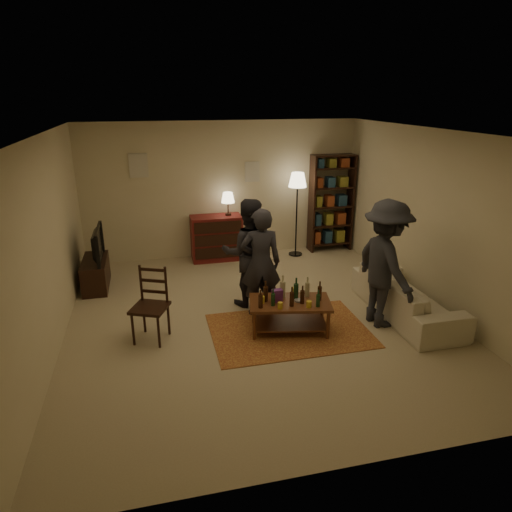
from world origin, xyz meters
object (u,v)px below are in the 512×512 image
object	(u,v)px
sofa	(407,296)
person_by_sofa	(385,264)
dining_chair	(151,301)
person_right	(248,253)
dresser	(217,237)
tv_stand	(95,266)
bookshelf	(331,202)
floor_lamp	(297,186)
person_left	(261,263)
coffee_table	(289,305)

from	to	relation	value
sofa	person_by_sofa	distance (m)	0.81
dining_chair	person_right	xyz separation A→B (m)	(1.51, 0.76, 0.31)
dining_chair	dresser	world-z (taller)	dresser
tv_stand	bookshelf	world-z (taller)	bookshelf
dresser	bookshelf	size ratio (longest dim) A/B	0.67
floor_lamp	person_left	bearing A→B (deg)	-119.08
dining_chair	floor_lamp	size ratio (longest dim) A/B	0.60
person_right	coffee_table	bearing A→B (deg)	116.10
tv_stand	sofa	world-z (taller)	tv_stand
coffee_table	floor_lamp	bearing A→B (deg)	70.24
person_by_sofa	sofa	bearing A→B (deg)	-77.99
dining_chair	person_right	size ratio (longest dim) A/B	0.60
person_by_sofa	person_right	bearing A→B (deg)	52.49
tv_stand	person_right	world-z (taller)	person_right
tv_stand	dresser	size ratio (longest dim) A/B	0.78
floor_lamp	sofa	world-z (taller)	floor_lamp
tv_stand	person_right	distance (m)	2.76
floor_lamp	person_right	xyz separation A→B (m)	(-1.46, -2.05, -0.60)
coffee_table	dining_chair	distance (m)	1.89
dresser	person_by_sofa	size ratio (longest dim) A/B	0.74
dresser	person_right	world-z (taller)	person_right
dining_chair	person_by_sofa	world-z (taller)	person_by_sofa
tv_stand	sofa	distance (m)	5.14
tv_stand	floor_lamp	distance (m)	4.10
bookshelf	floor_lamp	size ratio (longest dim) A/B	1.18
tv_stand	dresser	distance (m)	2.43
tv_stand	person_by_sofa	xyz separation A→B (m)	(4.14, -2.35, 0.54)
tv_stand	person_left	world-z (taller)	person_left
bookshelf	person_left	bearing A→B (deg)	-129.56
coffee_table	person_left	size ratio (longest dim) A/B	0.74
tv_stand	person_left	xyz separation A→B (m)	(2.52, -1.65, 0.44)
dining_chair	person_left	bearing A→B (deg)	36.31
person_right	floor_lamp	bearing A→B (deg)	-118.64
dresser	sofa	world-z (taller)	dresser
sofa	person_left	xyz separation A→B (m)	(-2.13, 0.55, 0.52)
floor_lamp	person_left	world-z (taller)	floor_lamp
sofa	person_by_sofa	bearing A→B (deg)	106.97
person_right	bookshelf	bearing A→B (deg)	-128.69
floor_lamp	bookshelf	bearing A→B (deg)	12.62
person_by_sofa	dresser	bearing A→B (deg)	25.13
bookshelf	sofa	size ratio (longest dim) A/B	0.97
dining_chair	person_right	distance (m)	1.72
floor_lamp	person_right	bearing A→B (deg)	-125.46
bookshelf	person_right	bearing A→B (deg)	-135.52
dining_chair	sofa	size ratio (longest dim) A/B	0.49
coffee_table	person_by_sofa	xyz separation A→B (m)	(1.37, -0.08, 0.52)
sofa	person_right	xyz separation A→B (m)	(-2.23, 0.95, 0.55)
person_right	person_left	bearing A→B (deg)	110.33
dining_chair	dresser	distance (m)	3.21
coffee_table	person_right	world-z (taller)	person_right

